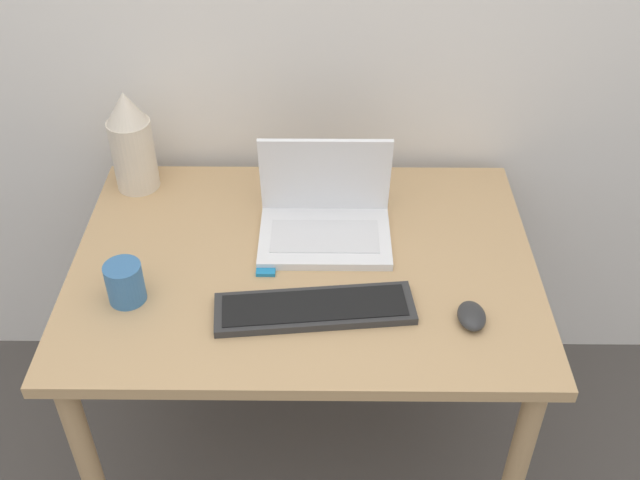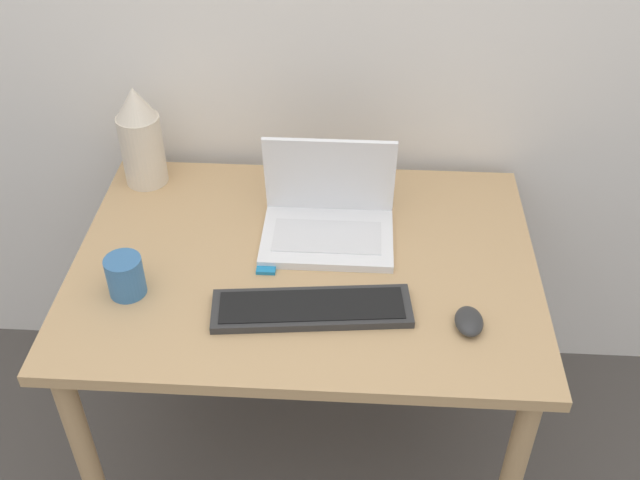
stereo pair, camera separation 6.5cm
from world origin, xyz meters
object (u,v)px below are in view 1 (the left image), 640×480
Objects in this scene: vase at (131,142)px; keyboard at (315,308)px; laptop at (325,215)px; mp3_player at (266,266)px; mug at (125,283)px; mouse at (472,316)px.

keyboard is at bearing -45.13° from vase.
laptop reaches higher than mp3_player.
mug is (0.06, -0.44, -0.09)m from vase.
mouse is (0.33, -0.03, 0.01)m from keyboard.
vase is 2.91× the size of mug.
mug reaches higher than keyboard.
mug is (-0.30, -0.11, 0.04)m from mp3_player.
mp3_player is (-0.11, 0.15, -0.01)m from keyboard.
keyboard is 6.63× the size of mp3_player.
mouse is 0.96m from vase.
mug is at bearing -81.92° from vase.
laptop is 3.34× the size of mug.
vase is 0.50m from mp3_player.
vase is 4.14× the size of mp3_player.
mp3_player is at bearing 159.08° from mouse.
vase reaches higher than keyboard.
mouse is 0.93× the size of mug.
vase is at bearing 158.13° from laptop.
keyboard is (-0.02, -0.28, -0.04)m from laptop.
mouse is at bearing -20.92° from mp3_player.
mouse is at bearing -44.13° from laptop.
laptop is 0.44m from mouse.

